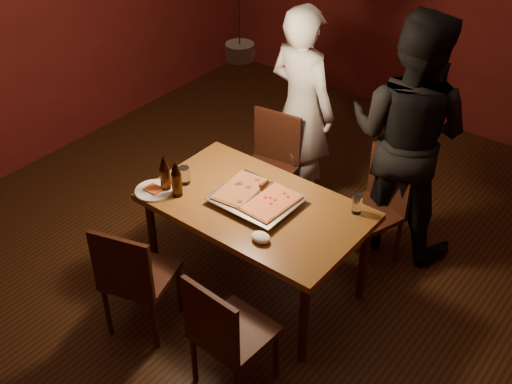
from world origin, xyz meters
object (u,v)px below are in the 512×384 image
Objects in this scene: plate_slice at (154,190)px; diner_white at (302,109)px; chair_near_right at (224,328)px; beer_bottle_a at (165,174)px; chair_far_right at (377,199)px; chair_near_left at (132,271)px; diner_dark at (407,136)px; pendant_lamp at (240,50)px; chair_far_left at (271,157)px; dining_table at (256,213)px; pizza_tray at (256,200)px; beer_bottle_b at (176,179)px.

diner_white is (0.24, 1.45, 0.11)m from plate_slice.
beer_bottle_a is at bearing 153.70° from chair_near_right.
chair_far_right is 0.31× the size of diner_white.
chair_near_left is 2.19m from diner_dark.
diner_white is (0.18, 1.38, -0.02)m from beer_bottle_a.
chair_near_right is 0.44× the size of pendant_lamp.
chair_near_right is (0.90, -1.65, 0.00)m from chair_far_left.
chair_far_left is 1.77× the size of beer_bottle_a.
chair_far_right is 2.02× the size of plate_slice.
dining_table is at bearing 23.58° from beer_bottle_a.
diner_dark is at bearing 66.28° from pizza_tray.
diner_white reaches higher than beer_bottle_b.
chair_far_right is 1.67m from chair_near_right.
dining_table is 0.98m from chair_far_right.
chair_near_right is 2.15m from diner_white.
chair_near_left is (0.13, -1.65, 0.00)m from chair_far_left.
chair_near_right is (0.42, -0.84, -0.14)m from dining_table.
dining_table is 1.21m from diner_white.
plate_slice is (-0.30, 0.51, 0.22)m from chair_near_left.
pendant_lamp is at bearing 55.19° from beer_bottle_b.
dining_table is 0.95m from chair_near_right.
diner_dark is at bearing -171.11° from chair_far_left.
pendant_lamp is at bearing 151.01° from dining_table.
beer_bottle_b reaches higher than dining_table.
chair_near_left is (-0.35, -0.84, -0.14)m from dining_table.
chair_near_left is 0.72m from beer_bottle_a.
chair_far_left is 1.00× the size of chair_near_right.
dining_table is 0.68m from beer_bottle_a.
beer_bottle_a reaches higher than chair_near_left.
chair_far_left is (-0.48, 0.81, -0.14)m from dining_table.
pizza_tray reaches higher than plate_slice.
dining_table is 0.10m from pizza_tray.
chair_far_left is at bearing 83.87° from beer_bottle_a.
beer_bottle_b is at bearing 85.75° from chair_near_left.
pizza_tray is at bearing -27.85° from pendant_lamp.
pizza_tray is at bearing 116.83° from diner_white.
diner_dark is at bearing 50.96° from beer_bottle_a.
chair_far_right is at bearing 45.68° from chair_near_left.
chair_near_left is at bearing 81.95° from chair_far_right.
chair_far_right is (0.49, 0.83, -0.14)m from dining_table.
beer_bottle_b is 0.16× the size of diner_white.
chair_far_left is 1.13m from diner_dark.
beer_bottle_a is (-0.24, 0.58, 0.35)m from chair_near_left.
plate_slice is at bearing -153.25° from dining_table.
pendant_lamp is at bearing 153.92° from pizza_tray.
chair_far_left is at bearing 110.34° from pendant_lamp.
chair_near_right is 1.69m from pendant_lamp.
chair_near_right is 2.01m from diner_dark.
chair_far_right is 0.97× the size of pizza_tray.
diner_dark is (1.18, 1.45, 0.20)m from plate_slice.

